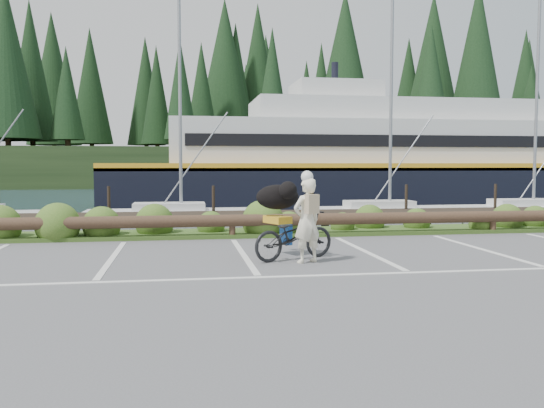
{
  "coord_description": "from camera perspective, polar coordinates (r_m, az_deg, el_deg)",
  "views": [
    {
      "loc": [
        -1.24,
        -9.61,
        1.86
      ],
      "look_at": [
        0.45,
        1.09,
        1.1
      ],
      "focal_mm": 38.0,
      "sensor_mm": 36.0,
      "label": 1
    }
  ],
  "objects": [
    {
      "name": "ground",
      "position": [
        9.87,
        -1.6,
        -6.85
      ],
      "size": [
        72.0,
        72.0,
        0.0
      ],
      "primitive_type": "plane",
      "color": "#515153"
    },
    {
      "name": "harbor_backdrop",
      "position": [
        88.06,
        -7.89,
        2.75
      ],
      "size": [
        170.0,
        160.0,
        30.0
      ],
      "color": "#1B3142",
      "rests_on": "ground"
    },
    {
      "name": "vegetation_strip",
      "position": [
        15.07,
        -4.19,
        -2.9
      ],
      "size": [
        34.0,
        1.6,
        0.1
      ],
      "primitive_type": "cube",
      "color": "#3D5B21",
      "rests_on": "ground"
    },
    {
      "name": "log_rail",
      "position": [
        14.39,
        -3.95,
        -3.43
      ],
      "size": [
        32.0,
        0.3,
        0.6
      ],
      "primitive_type": null,
      "color": "#443021",
      "rests_on": "ground"
    },
    {
      "name": "bicycle",
      "position": [
        11.17,
        2.19,
        -3.14
      ],
      "size": [
        1.89,
        1.31,
        0.94
      ],
      "primitive_type": "imported",
      "rotation": [
        0.0,
        0.0,
        2.0
      ],
      "color": "black",
      "rests_on": "ground"
    },
    {
      "name": "cyclist",
      "position": [
        10.8,
        3.48,
        -1.64
      ],
      "size": [
        0.69,
        0.59,
        1.6
      ],
      "primitive_type": "imported",
      "rotation": [
        0.0,
        0.0,
        3.57
      ],
      "color": "white",
      "rests_on": "ground"
    },
    {
      "name": "dog",
      "position": [
        11.57,
        0.55,
        0.7
      ],
      "size": [
        0.74,
        0.96,
        0.5
      ],
      "primitive_type": "ellipsoid",
      "rotation": [
        0.0,
        0.0,
        2.0
      ],
      "color": "black",
      "rests_on": "bicycle"
    }
  ]
}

